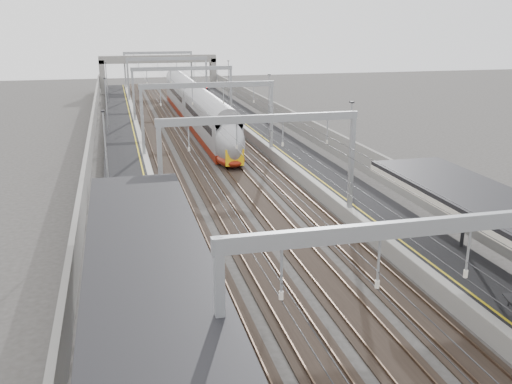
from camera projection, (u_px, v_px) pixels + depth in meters
platform_left at (125, 153)px, 57.00m from camera, size 4.00×120.00×1.00m
platform_right at (279, 145)px, 60.71m from camera, size 4.00×120.00×1.00m
tracks at (205, 153)px, 58.99m from camera, size 11.40×140.00×0.20m
overhead_line at (194, 87)px, 63.38m from camera, size 13.00×140.00×6.60m
canopy_left at (156, 311)px, 16.65m from camera, size 4.40×30.00×4.24m
overbridge at (158, 64)px, 108.56m from camera, size 22.00×2.20×6.90m
wall_left at (91, 144)px, 55.95m from camera, size 0.30×120.00×3.20m
wall_right at (308, 133)px, 61.14m from camera, size 0.30×120.00×3.20m
train at (197, 111)px, 72.80m from camera, size 2.73×49.78×4.32m
signal_green at (142, 106)px, 75.39m from camera, size 0.32×0.32×3.48m
signal_red_near at (198, 98)px, 83.32m from camera, size 0.32×0.32×3.48m
signal_red_far at (207, 93)px, 88.71m from camera, size 0.32×0.32×3.48m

